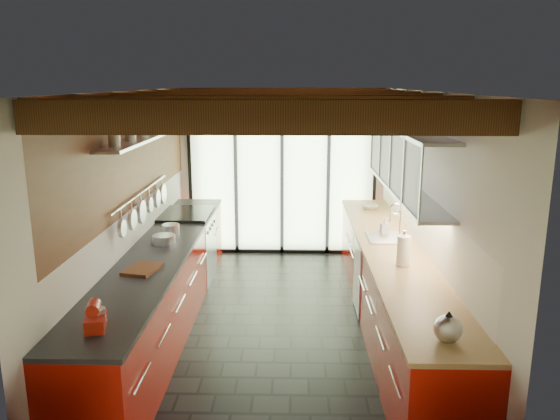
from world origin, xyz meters
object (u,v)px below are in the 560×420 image
object	(u,v)px
kettle	(448,327)
soap_bottle	(384,226)
bowl	(370,207)
paper_towel	(404,251)
stand_mixer	(96,317)

from	to	relation	value
kettle	soap_bottle	size ratio (longest dim) A/B	1.32
bowl	paper_towel	bearing A→B (deg)	-90.00
stand_mixer	kettle	xyz separation A→B (m)	(2.54, -0.13, 0.02)
paper_towel	bowl	xyz separation A→B (m)	(0.00, 2.46, -0.12)
bowl	stand_mixer	bearing A→B (deg)	-122.85
stand_mixer	bowl	size ratio (longest dim) A/B	1.11
stand_mixer	kettle	bearing A→B (deg)	-3.00
stand_mixer	bowl	xyz separation A→B (m)	(2.54, 3.93, -0.06)
kettle	paper_towel	size ratio (longest dim) A/B	0.72
stand_mixer	paper_towel	size ratio (longest dim) A/B	0.75
stand_mixer	bowl	distance (m)	4.68
soap_bottle	bowl	size ratio (longest dim) A/B	0.81
soap_bottle	kettle	bearing A→B (deg)	-90.00
kettle	paper_towel	xyz separation A→B (m)	(0.00, 1.61, 0.05)
stand_mixer	paper_towel	bearing A→B (deg)	30.16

